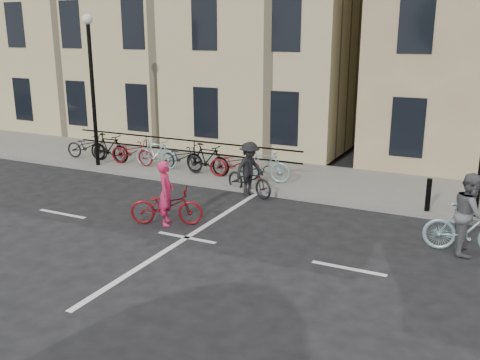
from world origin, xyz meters
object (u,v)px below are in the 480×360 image
at_px(lamp_post, 91,72).
at_px(cyclist_pink, 166,203).
at_px(cyclist_dark, 249,174).
at_px(cyclist_grey, 469,221).

relative_size(lamp_post, cyclist_pink, 2.65).
distance_m(lamp_post, cyclist_dark, 6.97).
bearing_deg(cyclist_grey, cyclist_dark, 65.86).
relative_size(cyclist_pink, cyclist_dark, 1.01).
height_order(cyclist_pink, cyclist_grey, cyclist_grey).
bearing_deg(cyclist_dark, cyclist_grey, -85.68).
xyz_separation_m(lamp_post, cyclist_dark, (6.34, -0.50, -2.84)).
bearing_deg(cyclist_grey, cyclist_pink, 93.71).
xyz_separation_m(cyclist_pink, cyclist_grey, (7.11, 1.41, 0.17)).
relative_size(cyclist_pink, cyclist_grey, 1.01).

